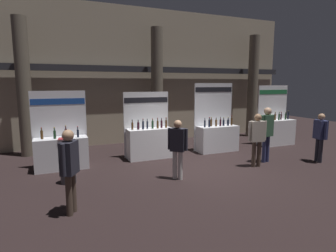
% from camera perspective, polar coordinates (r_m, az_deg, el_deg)
% --- Properties ---
extents(ground_plane, '(27.01, 27.01, 0.00)m').
position_cam_1_polar(ground_plane, '(8.60, 6.94, -8.59)').
color(ground_plane, black).
extents(hall_colonnade, '(13.51, 1.25, 5.68)m').
position_cam_1_polar(hall_colonnade, '(12.36, -3.51, 9.76)').
color(hall_colonnade, tan).
rests_on(hall_colonnade, ground_plane).
extents(exhibitor_booth_0, '(1.58, 0.72, 2.32)m').
position_cam_1_polar(exhibitor_booth_0, '(8.98, -20.85, -4.52)').
color(exhibitor_booth_0, white).
rests_on(exhibitor_booth_0, ground_plane).
extents(exhibitor_booth_1, '(1.61, 0.66, 2.25)m').
position_cam_1_polar(exhibitor_booth_1, '(9.63, -3.80, -2.96)').
color(exhibitor_booth_1, white).
rests_on(exhibitor_booth_1, ground_plane).
extents(exhibitor_booth_2, '(1.63, 0.66, 2.55)m').
position_cam_1_polar(exhibitor_booth_2, '(10.75, 9.87, -1.80)').
color(exhibitor_booth_2, white).
rests_on(exhibitor_booth_2, ground_plane).
extents(exhibitor_booth_3, '(1.52, 0.66, 2.46)m').
position_cam_1_polar(exhibitor_booth_3, '(12.55, 21.13, -0.69)').
color(exhibitor_booth_3, white).
rests_on(exhibitor_booth_3, ground_plane).
extents(trash_bin, '(0.38, 0.38, 0.64)m').
position_cam_1_polar(trash_bin, '(7.71, -19.63, -8.59)').
color(trash_bin, '#38383D').
rests_on(trash_bin, ground_plane).
extents(visitor_0, '(0.58, 0.29, 1.64)m').
position_cam_1_polar(visitor_0, '(8.93, 17.66, -1.85)').
color(visitor_0, '#47382D').
rests_on(visitor_0, ground_plane).
extents(visitor_1, '(0.39, 0.49, 1.67)m').
position_cam_1_polar(visitor_1, '(5.75, -19.37, -7.36)').
color(visitor_1, '#47382D').
rests_on(visitor_1, ground_plane).
extents(visitor_2, '(0.43, 0.41, 1.59)m').
position_cam_1_polar(visitor_2, '(7.40, 1.97, -3.85)').
color(visitor_2, silver).
rests_on(visitor_2, ground_plane).
extents(visitor_4, '(0.54, 0.28, 1.78)m').
position_cam_1_polar(visitor_4, '(9.55, 19.42, -0.70)').
color(visitor_4, navy).
rests_on(visitor_4, ground_plane).
extents(visitor_5, '(0.35, 0.53, 1.59)m').
position_cam_1_polar(visitor_5, '(10.27, 28.51, -1.32)').
color(visitor_5, '#23232D').
rests_on(visitor_5, ground_plane).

